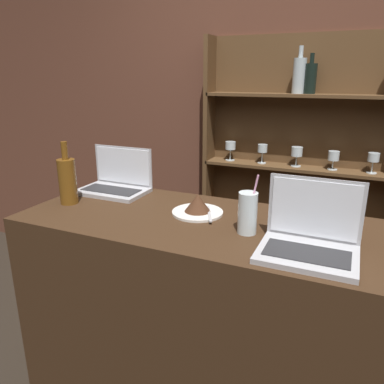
% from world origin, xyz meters
% --- Properties ---
extents(bar_counter, '(1.68, 0.60, 1.06)m').
position_xyz_m(bar_counter, '(0.00, 0.30, 0.53)').
color(bar_counter, '#382314').
rests_on(bar_counter, ground_plane).
extents(back_wall, '(7.00, 0.06, 2.70)m').
position_xyz_m(back_wall, '(0.00, 1.63, 1.35)').
color(back_wall, brown).
rests_on(back_wall, ground_plane).
extents(back_shelf, '(1.25, 0.18, 1.85)m').
position_xyz_m(back_shelf, '(0.07, 1.55, 0.98)').
color(back_shelf, brown).
rests_on(back_shelf, ground_plane).
extents(laptop_near, '(0.32, 0.21, 0.21)m').
position_xyz_m(laptop_near, '(-0.64, 0.49, 1.11)').
color(laptop_near, '#ADADB2').
rests_on(laptop_near, bar_counter).
extents(laptop_far, '(0.30, 0.23, 0.23)m').
position_xyz_m(laptop_far, '(0.31, 0.18, 1.11)').
color(laptop_far, '#ADADB2').
rests_on(laptop_far, bar_counter).
extents(cake_plate, '(0.21, 0.21, 0.08)m').
position_xyz_m(cake_plate, '(-0.15, 0.36, 1.09)').
color(cake_plate, silver).
rests_on(cake_plate, bar_counter).
extents(water_glass, '(0.07, 0.07, 0.22)m').
position_xyz_m(water_glass, '(0.08, 0.25, 1.14)').
color(water_glass, silver).
rests_on(water_glass, bar_counter).
extents(wine_bottle_amber, '(0.08, 0.08, 0.27)m').
position_xyz_m(wine_bottle_amber, '(-0.72, 0.25, 1.17)').
color(wine_bottle_amber, brown).
rests_on(wine_bottle_amber, bar_counter).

